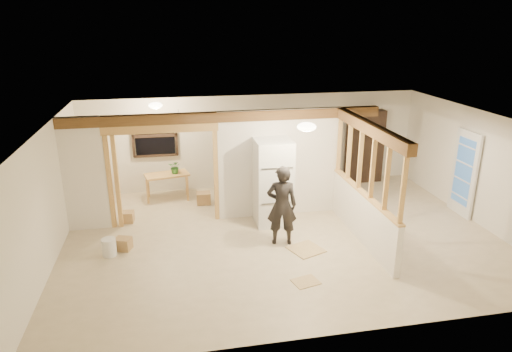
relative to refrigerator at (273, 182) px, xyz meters
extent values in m
cube|color=beige|center=(0.04, -0.76, -0.97)|extent=(9.00, 6.50, 0.01)
cube|color=white|center=(0.04, -0.76, 1.54)|extent=(9.00, 6.50, 0.01)
cube|color=silver|center=(0.04, 2.49, 0.29)|extent=(9.00, 0.01, 2.50)
cube|color=silver|center=(0.04, -4.01, 0.29)|extent=(9.00, 0.01, 2.50)
cube|color=silver|center=(-4.46, -0.76, 0.29)|extent=(0.01, 6.50, 2.50)
cube|color=silver|center=(4.54, -0.76, 0.29)|extent=(0.01, 6.50, 2.50)
cube|color=silver|center=(-4.01, 0.44, 0.29)|extent=(0.90, 0.12, 2.50)
cube|color=silver|center=(0.24, 0.44, 0.29)|extent=(2.80, 0.12, 2.50)
cube|color=tan|center=(-2.36, 0.44, 0.14)|extent=(2.46, 0.14, 2.20)
cube|color=brown|center=(-0.96, 0.44, 1.42)|extent=(7.00, 0.18, 0.22)
cube|color=brown|center=(1.64, -1.16, 1.42)|extent=(0.18, 3.30, 0.22)
cube|color=silver|center=(1.64, -1.16, -0.46)|extent=(0.12, 3.20, 1.00)
cube|color=tan|center=(1.64, -1.16, 0.70)|extent=(0.14, 3.20, 1.32)
cube|color=black|center=(-2.56, 2.41, 0.59)|extent=(1.12, 0.10, 1.10)
cube|color=white|center=(4.46, -0.36, 0.04)|extent=(0.12, 0.86, 2.00)
ellipsoid|color=#FFEABF|center=(0.34, -1.26, 1.52)|extent=(0.36, 0.36, 0.16)
ellipsoid|color=#FFEABF|center=(-2.46, 1.54, 1.52)|extent=(0.32, 0.32, 0.14)
ellipsoid|color=#FFD88C|center=(-1.96, 0.84, 1.22)|extent=(0.07, 0.07, 0.07)
cube|color=white|center=(0.00, 0.00, 0.00)|extent=(0.79, 0.77, 1.92)
imported|color=black|center=(-0.05, -1.03, -0.13)|extent=(0.67, 0.50, 1.67)
cube|color=tan|center=(-2.32, 1.89, -0.62)|extent=(1.16, 0.75, 0.68)
imported|color=#336323|center=(-2.10, 1.88, -0.11)|extent=(0.39, 0.37, 0.34)
cylinder|color=maroon|center=(-4.05, 1.78, -0.65)|extent=(0.58, 0.58, 0.62)
cube|color=black|center=(3.14, 2.26, 0.05)|extent=(1.01, 0.34, 2.03)
cylinder|color=silver|center=(-3.47, -0.91, -0.79)|extent=(0.30, 0.30, 0.35)
cube|color=#A98351|center=(-1.45, 1.40, -0.82)|extent=(0.35, 0.30, 0.29)
cube|color=#A98351|center=(-3.23, 0.63, -0.84)|extent=(0.29, 0.29, 0.24)
cube|color=#A98351|center=(-3.23, -0.71, -0.84)|extent=(0.37, 0.34, 0.25)
cube|color=tan|center=(0.37, -1.42, -0.95)|extent=(0.77, 0.77, 0.02)
cube|color=tan|center=(0.02, -2.56, -0.96)|extent=(0.52, 0.46, 0.01)
camera|label=1|loc=(-2.16, -9.24, 3.42)|focal=32.00mm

